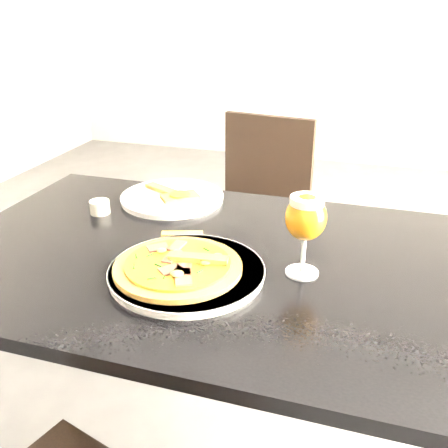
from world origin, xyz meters
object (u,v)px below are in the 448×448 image
(dining_table, at_px, (201,286))
(chair_far, at_px, (256,215))
(beer_glass, at_px, (306,218))
(pizza, at_px, (178,266))

(dining_table, xyz_separation_m, chair_far, (-0.07, 0.87, -0.19))
(dining_table, relative_size, beer_glass, 6.75)
(beer_glass, bearing_deg, pizza, -159.68)
(chair_far, bearing_deg, pizza, -77.63)
(dining_table, relative_size, chair_far, 1.40)
(dining_table, bearing_deg, chair_far, 94.99)
(dining_table, height_order, beer_glass, beer_glass)
(pizza, distance_m, beer_glass, 0.28)
(dining_table, height_order, chair_far, chair_far)
(dining_table, xyz_separation_m, pizza, (-0.01, -0.12, 0.12))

